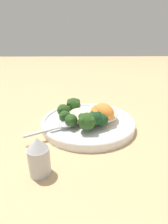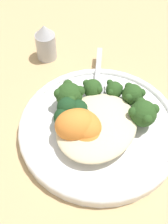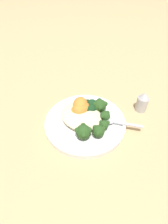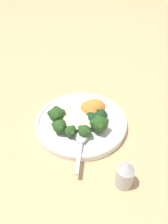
{
  "view_description": "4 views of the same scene",
  "coord_description": "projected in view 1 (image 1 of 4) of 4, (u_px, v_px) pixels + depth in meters",
  "views": [
    {
      "loc": [
        0.01,
        0.4,
        0.22
      ],
      "look_at": [
        0.01,
        -0.0,
        0.05
      ],
      "focal_mm": 28.0,
      "sensor_mm": 36.0,
      "label": 1
    },
    {
      "loc": [
        -0.25,
        -0.15,
        0.4
      ],
      "look_at": [
        -0.02,
        0.0,
        0.06
      ],
      "focal_mm": 50.0,
      "sensor_mm": 36.0,
      "label": 2
    },
    {
      "loc": [
        0.24,
        -0.28,
        0.41
      ],
      "look_at": [
        -0.0,
        -0.02,
        0.06
      ],
      "focal_mm": 28.0,
      "sensor_mm": 36.0,
      "label": 3
    },
    {
      "loc": [
        0.34,
        0.24,
        0.42
      ],
      "look_at": [
        -0.02,
        -0.02,
        0.03
      ],
      "focal_mm": 35.0,
      "sensor_mm": 36.0,
      "label": 4
    }
  ],
  "objects": [
    {
      "name": "sweet_potato_chunk_0",
      "position": [
        100.0,
        113.0,
        0.44
      ],
      "size": [
        0.05,
        0.06,
        0.04
      ],
      "primitive_type": "ellipsoid",
      "rotation": [
        0.0,
        0.0,
        4.75
      ],
      "color": "orange",
      "rests_on": "plate"
    },
    {
      "name": "broccoli_stalk_2",
      "position": [
        75.0,
        117.0,
        0.44
      ],
      "size": [
        0.12,
        0.04,
        0.03
      ],
      "rotation": [
        0.0,
        0.0,
        0.14
      ],
      "color": "#ADC675",
      "rests_on": "plate"
    },
    {
      "name": "broccoli_stalk_0",
      "position": [
        76.0,
        106.0,
        0.49
      ],
      "size": [
        0.08,
        0.09,
        0.04
      ],
      "rotation": [
        0.0,
        0.0,
        -0.8
      ],
      "color": "#ADC675",
      "rests_on": "plate"
    },
    {
      "name": "spoon",
      "position": [
        62.0,
        126.0,
        0.41
      ],
      "size": [
        0.12,
        0.08,
        0.01
      ],
      "rotation": [
        0.0,
        0.0,
        0.52
      ],
      "color": "#B7B7BC",
      "rests_on": "plate"
    },
    {
      "name": "kale_tuft",
      "position": [
        97.0,
        118.0,
        0.42
      ],
      "size": [
        0.05,
        0.06,
        0.04
      ],
      "color": "#193D1E",
      "rests_on": "plate"
    },
    {
      "name": "sweet_potato_chunk_1",
      "position": [
        100.0,
        114.0,
        0.45
      ],
      "size": [
        0.05,
        0.06,
        0.03
      ],
      "primitive_type": "ellipsoid",
      "rotation": [
        0.0,
        0.0,
        4.63
      ],
      "color": "orange",
      "rests_on": "plate"
    },
    {
      "name": "ground_plane",
      "position": [
        86.0,
        128.0,
        0.46
      ],
      "size": [
        4.0,
        4.0,
        0.0
      ],
      "primitive_type": "plane",
      "color": "tan"
    },
    {
      "name": "broccoli_stalk_3",
      "position": [
        77.0,
        120.0,
        0.42
      ],
      "size": [
        0.09,
        0.07,
        0.03
      ],
      "rotation": [
        0.0,
        0.0,
        0.59
      ],
      "color": "#ADC675",
      "rests_on": "plate"
    },
    {
      "name": "quinoa_mound",
      "position": [
        93.0,
        114.0,
        0.46
      ],
      "size": [
        0.13,
        0.11,
        0.02
      ],
      "primitive_type": "ellipsoid",
      "color": "beige",
      "rests_on": "plate"
    },
    {
      "name": "sweet_potato_chunk_2",
      "position": [
        103.0,
        113.0,
        0.44
      ],
      "size": [
        0.07,
        0.08,
        0.05
      ],
      "primitive_type": "ellipsoid",
      "rotation": [
        0.0,
        0.0,
        2.32
      ],
      "color": "orange",
      "rests_on": "plate"
    },
    {
      "name": "salt_shaker",
      "position": [
        39.0,
        157.0,
        0.29
      ],
      "size": [
        0.04,
        0.04,
        0.07
      ],
      "color": "#B2B2B7",
      "rests_on": "ground_plane"
    },
    {
      "name": "plate",
      "position": [
        88.0,
        122.0,
        0.46
      ],
      "size": [
        0.25,
        0.25,
        0.02
      ],
      "color": "white",
      "rests_on": "ground_plane"
    },
    {
      "name": "broccoli_stalk_1",
      "position": [
        68.0,
        112.0,
        0.47
      ],
      "size": [
        0.1,
        0.05,
        0.03
      ],
      "rotation": [
        0.0,
        0.0,
        -0.27
      ],
      "color": "#ADC675",
      "rests_on": "plate"
    },
    {
      "name": "broccoli_stalk_4",
      "position": [
        87.0,
        121.0,
        0.4
      ],
      "size": [
        0.05,
        0.1,
        0.04
      ],
      "rotation": [
        0.0,
        0.0,
        1.24
      ],
      "color": "#ADC675",
      "rests_on": "plate"
    }
  ]
}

